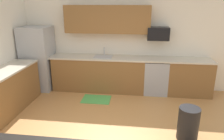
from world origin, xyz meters
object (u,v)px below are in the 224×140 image
oven_range (156,76)px  microwave (158,34)px  refrigerator (38,58)px  trash_bin (188,124)px

oven_range → microwave: bearing=90.0°
microwave → oven_range: bearing=-90.0°
oven_range → microwave: (0.00, 0.10, 1.11)m
oven_range → microwave: size_ratio=1.69×
refrigerator → oven_range: size_ratio=1.88×
refrigerator → microwave: 3.26m
oven_range → trash_bin: bearing=-77.9°
refrigerator → trash_bin: refrigerator is taller
oven_range → trash_bin: oven_range is taller
oven_range → trash_bin: 2.06m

